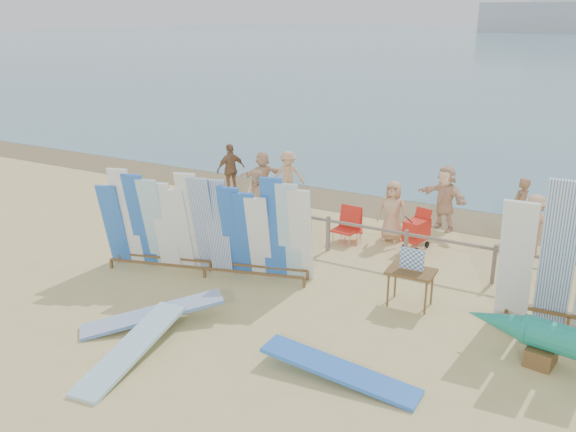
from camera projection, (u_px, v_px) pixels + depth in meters
The scene contains 20 objects.
ground at pixel (267, 297), 12.77m from camera, with size 160.00×160.00×0.00m, color #D1C078.
wet_sand_strip at pixel (386, 206), 18.74m from camera, with size 40.00×2.60×0.01m, color olive.
distant_ship at pixel (566, 13), 165.98m from camera, with size 45.00×8.00×14.00m.
fence at pixel (328, 227), 15.06m from camera, with size 12.08×0.08×0.90m.
main_surfboard_rack at pixel (206, 229), 13.55m from camera, with size 4.87×1.90×2.45m.
vendor_table at pixel (410, 287), 12.30m from camera, with size 0.95×0.69×1.24m.
flat_board_e at pixel (153, 324), 11.67m from camera, with size 0.56×2.70×0.07m, color white.
flat_board_d at pixel (339, 379), 9.93m from camera, with size 0.56×2.70×0.07m, color blue.
flat_board_a at pixel (133, 358), 10.52m from camera, with size 0.56×2.70×0.07m, color #8AC3DD.
beach_chair_left at pixel (346, 232), 15.73m from camera, with size 0.64×0.66×0.93m.
beach_chair_right at pixel (353, 232), 15.91m from camera, with size 0.66×0.67×0.78m.
stroller at pixel (416, 234), 15.22m from camera, with size 0.65×0.83×1.01m.
beachgoer_5 at pixel (445, 198), 16.50m from camera, with size 1.65×0.54×1.78m, color beige.
beachgoer_6 at pixel (393, 211), 15.72m from camera, with size 0.78×0.37×1.60m, color tan.
beachgoer_2 at pixel (257, 199), 16.74m from camera, with size 0.78×0.37×1.60m, color beige.
beachgoer_9 at pixel (534, 226), 14.66m from camera, with size 1.01×0.42×1.57m, color tan.
beachgoer_11 at pixel (262, 175), 19.25m from camera, with size 1.42×0.46×1.53m, color beige.
beachgoer_7 at pixel (520, 208), 15.92m from camera, with size 0.59×0.32×1.62m, color #8C6042.
beachgoer_extra_1 at pixel (231, 169), 19.68m from camera, with size 0.98×0.42×1.67m, color #8C6042.
beachgoer_3 at pixel (288, 175), 19.17m from camera, with size 1.01×0.42×1.57m, color tan.
Camera 1 is at (5.97, -9.90, 5.70)m, focal length 38.00 mm.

